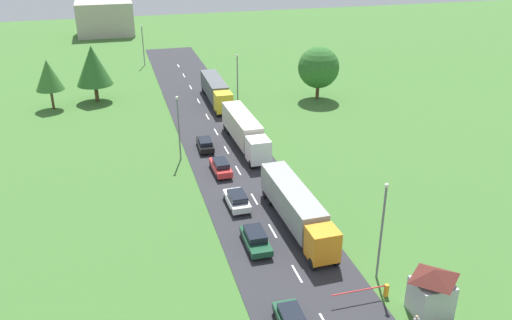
# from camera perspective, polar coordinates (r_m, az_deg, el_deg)

# --- Properties ---
(road) EXTENTS (10.00, 140.00, 0.06)m
(road) POSITION_cam_1_polar(r_m,az_deg,el_deg) (56.00, -0.66, -3.38)
(road) COLOR #2B2B30
(road) RESTS_ON ground
(lane_marking_centre) EXTENTS (0.16, 119.69, 0.01)m
(lane_marking_centre) POSITION_cam_1_polar(r_m,az_deg,el_deg) (51.81, 0.75, -5.82)
(lane_marking_centre) COLOR white
(lane_marking_centre) RESTS_ON road
(truck_lead) EXTENTS (2.78, 14.16, 3.50)m
(truck_lead) POSITION_cam_1_polar(r_m,az_deg,el_deg) (49.10, 4.32, -5.00)
(truck_lead) COLOR orange
(truck_lead) RESTS_ON road
(truck_second) EXTENTS (2.74, 14.14, 3.77)m
(truck_second) POSITION_cam_1_polar(r_m,az_deg,el_deg) (66.25, -1.25, 3.24)
(truck_second) COLOR white
(truck_second) RESTS_ON road
(truck_third) EXTENTS (2.70, 14.03, 3.45)m
(truck_third) POSITION_cam_1_polar(r_m,az_deg,el_deg) (83.03, -4.33, 7.51)
(truck_third) COLOR yellow
(truck_third) RESTS_ON road
(car_second) EXTENTS (1.95, 4.62, 1.47)m
(car_second) POSITION_cam_1_polar(r_m,az_deg,el_deg) (46.69, -0.03, -8.44)
(car_second) COLOR #19472D
(car_second) RESTS_ON road
(car_third) EXTENTS (1.95, 4.39, 1.53)m
(car_third) POSITION_cam_1_polar(r_m,az_deg,el_deg) (52.74, -2.05, -4.26)
(car_third) COLOR white
(car_third) RESTS_ON road
(car_fourth) EXTENTS (1.81, 4.58, 1.57)m
(car_fourth) POSITION_cam_1_polar(r_m,az_deg,el_deg) (59.66, -3.80, -0.69)
(car_fourth) COLOR red
(car_fourth) RESTS_ON road
(car_fifth) EXTENTS (1.95, 4.49, 1.38)m
(car_fifth) POSITION_cam_1_polar(r_m,az_deg,el_deg) (66.04, -5.46, 1.74)
(car_fifth) COLOR black
(car_fifth) RESTS_ON road
(guard_booth) EXTENTS (3.06, 2.74, 3.80)m
(guard_booth) POSITION_cam_1_polar(r_m,az_deg,el_deg) (41.11, 18.33, -13.20)
(guard_booth) COLOR #B2B2B7
(guard_booth) RESTS_ON ground
(barrier_gate) EXTENTS (4.64, 0.28, 1.05)m
(barrier_gate) POSITION_cam_1_polar(r_m,az_deg,el_deg) (42.17, 12.83, -13.47)
(barrier_gate) COLOR orange
(barrier_gate) RESTS_ON ground
(lamppost_lead) EXTENTS (0.36, 0.36, 8.44)m
(lamppost_lead) POSITION_cam_1_polar(r_m,az_deg,el_deg) (42.09, 13.35, -6.99)
(lamppost_lead) COLOR slate
(lamppost_lead) RESTS_ON ground
(lamppost_second) EXTENTS (0.36, 0.36, 7.87)m
(lamppost_second) POSITION_cam_1_polar(r_m,az_deg,el_deg) (62.35, -8.30, 3.76)
(lamppost_second) COLOR slate
(lamppost_second) RESTS_ON ground
(lamppost_third) EXTENTS (0.36, 0.36, 7.36)m
(lamppost_third) POSITION_cam_1_polar(r_m,az_deg,el_deg) (83.13, -2.01, 9.08)
(lamppost_third) COLOR slate
(lamppost_third) RESTS_ON ground
(lamppost_fourth) EXTENTS (0.36, 0.36, 7.75)m
(lamppost_fourth) POSITION_cam_1_polar(r_m,az_deg,el_deg) (106.94, -12.03, 12.17)
(lamppost_fourth) COLOR slate
(lamppost_fourth) RESTS_ON ground
(tree_oak) EXTENTS (4.10, 4.10, 7.47)m
(tree_oak) POSITION_cam_1_polar(r_m,az_deg,el_deg) (84.86, -21.36, 8.47)
(tree_oak) COLOR #513823
(tree_oak) RESTS_ON ground
(tree_birch) EXTENTS (5.50, 5.50, 8.74)m
(tree_birch) POSITION_cam_1_polar(r_m,az_deg,el_deg) (86.23, -17.07, 9.65)
(tree_birch) COLOR #513823
(tree_birch) RESTS_ON ground
(tree_maple) EXTENTS (6.44, 6.44, 8.29)m
(tree_maple) POSITION_cam_1_polar(r_m,az_deg,el_deg) (84.50, 6.72, 9.82)
(tree_maple) COLOR #513823
(tree_maple) RESTS_ON ground
(distant_building) EXTENTS (13.30, 10.12, 7.95)m
(distant_building) POSITION_cam_1_polar(r_m,az_deg,el_deg) (139.04, -15.88, 14.39)
(distant_building) COLOR #B2A899
(distant_building) RESTS_ON ground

